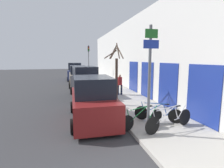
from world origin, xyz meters
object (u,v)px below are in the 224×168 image
object	(u,v)px
pedestrian_near	(120,83)
traffic_light	(89,58)
bicycle_2	(158,113)
parked_car_3	(75,72)
bicycle_1	(143,118)
parked_car_0	(93,101)
parked_car_1	(85,83)
signpost	(149,76)
street_tree	(116,75)
bicycle_0	(170,120)
parked_car_2	(78,77)

from	to	relation	value
pedestrian_near	traffic_light	bearing A→B (deg)	99.21
bicycle_2	parked_car_3	size ratio (longest dim) A/B	0.39
bicycle_1	pedestrian_near	bearing A→B (deg)	-26.18
parked_car_0	pedestrian_near	bearing A→B (deg)	60.96
parked_car_3	pedestrian_near	xyz separation A→B (m)	(2.88, -12.00, -0.01)
parked_car_0	parked_car_3	world-z (taller)	parked_car_3
bicycle_1	parked_car_3	size ratio (longest dim) A/B	0.46
traffic_light	bicycle_1	bearing A→B (deg)	-89.24
parked_car_0	parked_car_1	xyz separation A→B (m)	(0.14, 5.29, 0.11)
signpost	bicycle_1	bearing A→B (deg)	85.06
parked_car_0	signpost	bearing A→B (deg)	-52.39
parked_car_3	pedestrian_near	size ratio (longest dim) A/B	2.90
bicycle_1	parked_car_3	xyz separation A→B (m)	(-1.86, 18.57, 0.55)
bicycle_1	pedestrian_near	size ratio (longest dim) A/B	1.34
bicycle_1	parked_car_0	distance (m)	2.55
bicycle_1	bicycle_2	world-z (taller)	bicycle_1
parked_car_0	traffic_light	bearing A→B (deg)	85.09
street_tree	traffic_light	size ratio (longest dim) A/B	0.82
bicycle_0	parked_car_2	distance (m)	13.38
bicycle_0	bicycle_1	world-z (taller)	bicycle_0
bicycle_1	traffic_light	bearing A→B (deg)	-16.58
signpost	street_tree	bearing A→B (deg)	90.70
bicycle_0	bicycle_2	bearing A→B (deg)	-17.08
parked_car_0	traffic_light	xyz separation A→B (m)	(1.58, 14.45, 2.07)
bicycle_0	parked_car_1	size ratio (longest dim) A/B	0.54
street_tree	traffic_light	xyz separation A→B (m)	(-0.11, 12.60, 1.06)
bicycle_0	parked_car_1	xyz separation A→B (m)	(-2.59, 7.53, 0.52)
parked_car_3	traffic_light	bearing A→B (deg)	-51.57
parked_car_0	parked_car_1	bearing A→B (deg)	89.79
parked_car_1	pedestrian_near	distance (m)	2.72
parked_car_0	parked_car_3	bearing A→B (deg)	91.55
signpost	parked_car_2	size ratio (longest dim) A/B	0.91
traffic_light	parked_car_2	bearing A→B (deg)	-114.02
bicycle_2	street_tree	distance (m)	3.63
bicycle_1	parked_car_0	xyz separation A→B (m)	(-1.79, 1.77, 0.43)
parked_car_2	parked_car_3	size ratio (longest dim) A/B	0.94
parked_car_3	street_tree	size ratio (longest dim) A/B	1.25
signpost	bicycle_2	world-z (taller)	signpost
bicycle_2	parked_car_1	xyz separation A→B (m)	(-2.60, 6.59, 0.55)
bicycle_1	street_tree	xyz separation A→B (m)	(-0.10, 3.62, 1.45)
bicycle_0	parked_car_2	xyz separation A→B (m)	(-2.77, 13.09, 0.46)
street_tree	pedestrian_near	bearing A→B (deg)	69.10
parked_car_0	parked_car_2	size ratio (longest dim) A/B	1.06
pedestrian_near	signpost	bearing A→B (deg)	-96.61
parked_car_2	parked_car_1	bearing A→B (deg)	-88.10
parked_car_3	street_tree	bearing A→B (deg)	-79.76
bicycle_0	street_tree	world-z (taller)	street_tree
bicycle_0	parked_car_0	xyz separation A→B (m)	(-2.74, 2.24, 0.41)
bicycle_2	parked_car_2	xyz separation A→B (m)	(-2.77, 12.14, 0.49)
parked_car_1	parked_car_3	xyz separation A→B (m)	(-0.21, 11.52, 0.01)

